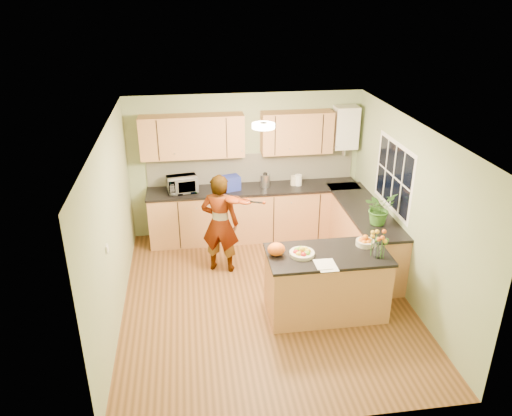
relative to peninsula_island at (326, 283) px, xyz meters
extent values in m
plane|color=brown|center=(-0.75, 0.41, -0.46)|extent=(4.50, 4.50, 0.00)
cube|color=silver|center=(-0.75, 0.41, 2.04)|extent=(4.00, 4.50, 0.02)
cube|color=#93A676|center=(-0.75, 2.66, 0.79)|extent=(4.00, 0.02, 2.50)
cube|color=#93A676|center=(-0.75, -1.84, 0.79)|extent=(4.00, 0.02, 2.50)
cube|color=#93A676|center=(-2.75, 0.41, 0.79)|extent=(0.02, 4.50, 2.50)
cube|color=#93A676|center=(1.25, 0.41, 0.79)|extent=(0.02, 4.50, 2.50)
cube|color=#BC7A4B|center=(-0.65, 2.36, -0.01)|extent=(3.60, 0.60, 0.90)
cube|color=black|center=(-0.65, 2.35, 0.46)|extent=(3.64, 0.62, 0.04)
cube|color=#BC7A4B|center=(0.95, 1.26, -0.01)|extent=(0.60, 2.20, 0.90)
cube|color=black|center=(0.94, 1.26, 0.46)|extent=(0.62, 2.24, 0.04)
cube|color=silver|center=(-0.65, 2.65, 0.74)|extent=(3.60, 0.02, 0.52)
cube|color=#BC7A4B|center=(-1.65, 2.49, 1.39)|extent=(1.70, 0.34, 0.70)
cube|color=#BC7A4B|center=(0.10, 2.49, 1.39)|extent=(1.20, 0.34, 0.70)
cube|color=white|center=(0.95, 2.50, 1.44)|extent=(0.40, 0.30, 0.72)
cylinder|color=#B9B9BE|center=(0.95, 2.50, 1.04)|extent=(0.06, 0.06, 0.20)
cube|color=white|center=(1.24, 1.01, 1.09)|extent=(0.01, 1.30, 1.05)
cube|color=black|center=(1.24, 1.01, 1.09)|extent=(0.01, 1.18, 0.92)
cube|color=white|center=(-2.74, -0.19, 0.84)|extent=(0.02, 0.09, 0.09)
cylinder|color=#FFEABF|center=(-0.75, 0.71, 2.00)|extent=(0.30, 0.30, 0.06)
cylinder|color=white|center=(-0.75, 0.71, 2.03)|extent=(0.10, 0.10, 0.02)
cube|color=#BC7A4B|center=(0.00, 0.00, -0.02)|extent=(1.56, 0.78, 0.88)
cube|color=black|center=(0.00, 0.00, 0.44)|extent=(1.60, 0.82, 0.04)
cylinder|color=beige|center=(-0.35, 0.00, 0.48)|extent=(0.32, 0.32, 0.05)
cylinder|color=beige|center=(0.55, 0.15, 0.49)|extent=(0.24, 0.24, 0.07)
cylinder|color=silver|center=(0.60, -0.18, 0.55)|extent=(0.10, 0.10, 0.20)
ellipsoid|color=orange|center=(-0.68, 0.05, 0.54)|extent=(0.23, 0.20, 0.17)
cube|color=white|center=(-0.10, -0.30, 0.46)|extent=(0.23, 0.32, 0.01)
imported|color=tan|center=(-1.32, 1.34, 0.33)|extent=(0.67, 0.54, 1.59)
imported|color=white|center=(-1.86, 2.34, 0.62)|extent=(0.54, 0.41, 0.27)
cube|color=navy|center=(-1.06, 2.33, 0.60)|extent=(0.35, 0.29, 0.24)
cylinder|color=#B9B9BE|center=(-0.45, 2.39, 0.59)|extent=(0.16, 0.16, 0.22)
sphere|color=black|center=(-0.45, 2.39, 0.74)|extent=(0.08, 0.08, 0.08)
cylinder|color=beige|center=(0.05, 2.39, 0.56)|extent=(0.11, 0.11, 0.17)
cylinder|color=white|center=(0.13, 2.37, 0.57)|extent=(0.15, 0.15, 0.19)
imported|color=#346923|center=(0.95, 0.72, 0.72)|extent=(0.55, 0.52, 0.49)
camera|label=1|loc=(-1.73, -5.50, 3.67)|focal=35.00mm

